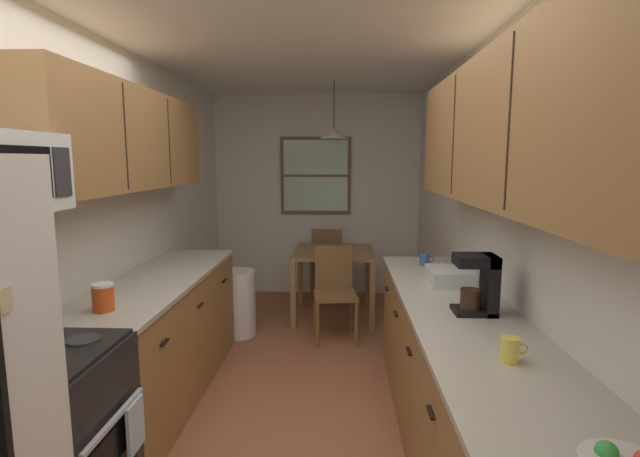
{
  "coord_description": "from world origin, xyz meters",
  "views": [
    {
      "loc": [
        0.31,
        -2.41,
        1.73
      ],
      "look_at": [
        0.15,
        1.24,
        1.2
      ],
      "focal_mm": 26.38,
      "sensor_mm": 36.0,
      "label": 1
    }
  ],
  "objects_px": {
    "storage_canister": "(103,297)",
    "dish_rack": "(449,276)",
    "dining_table": "(333,261)",
    "coffee_maker": "(481,283)",
    "dining_chair_far": "(328,260)",
    "mug_by_coffeemaker": "(510,350)",
    "stove_range": "(40,451)",
    "mug_spare": "(425,260)",
    "dining_chair_near": "(335,288)",
    "trash_bin": "(238,303)"
  },
  "relations": [
    {
      "from": "stove_range",
      "to": "storage_canister",
      "type": "distance_m",
      "value": 0.81
    },
    {
      "from": "dining_table",
      "to": "coffee_maker",
      "type": "xyz_separation_m",
      "value": [
        0.84,
        -2.57,
        0.44
      ]
    },
    {
      "from": "stove_range",
      "to": "coffee_maker",
      "type": "bearing_deg",
      "value": 18.29
    },
    {
      "from": "dining_chair_near",
      "to": "dish_rack",
      "type": "xyz_separation_m",
      "value": [
        0.8,
        -1.28,
        0.45
      ]
    },
    {
      "from": "dining_table",
      "to": "dining_chair_near",
      "type": "relative_size",
      "value": 1.0
    },
    {
      "from": "storage_canister",
      "to": "coffee_maker",
      "type": "relative_size",
      "value": 0.48
    },
    {
      "from": "storage_canister",
      "to": "dining_chair_near",
      "type": "bearing_deg",
      "value": 57.46
    },
    {
      "from": "dining_chair_near",
      "to": "mug_spare",
      "type": "xyz_separation_m",
      "value": [
        0.72,
        -0.75,
        0.45
      ]
    },
    {
      "from": "storage_canister",
      "to": "coffee_maker",
      "type": "distance_m",
      "value": 2.08
    },
    {
      "from": "storage_canister",
      "to": "dining_table",
      "type": "bearing_deg",
      "value": 64.85
    },
    {
      "from": "stove_range",
      "to": "dining_chair_far",
      "type": "height_order",
      "value": "stove_range"
    },
    {
      "from": "stove_range",
      "to": "dining_chair_far",
      "type": "xyz_separation_m",
      "value": [
        1.14,
        3.91,
        0.03
      ]
    },
    {
      "from": "mug_by_coffeemaker",
      "to": "dining_chair_near",
      "type": "bearing_deg",
      "value": 106.74
    },
    {
      "from": "dining_table",
      "to": "dish_rack",
      "type": "height_order",
      "value": "dish_rack"
    },
    {
      "from": "dining_table",
      "to": "dining_chair_far",
      "type": "height_order",
      "value": "dining_chair_far"
    },
    {
      "from": "mug_spare",
      "to": "stove_range",
      "type": "bearing_deg",
      "value": -136.93
    },
    {
      "from": "mug_by_coffeemaker",
      "to": "dining_table",
      "type": "bearing_deg",
      "value": 103.83
    },
    {
      "from": "mug_spare",
      "to": "storage_canister",
      "type": "bearing_deg",
      "value": -148.38
    },
    {
      "from": "stove_range",
      "to": "dining_table",
      "type": "height_order",
      "value": "stove_range"
    },
    {
      "from": "coffee_maker",
      "to": "trash_bin",
      "type": "bearing_deg",
      "value": 132.44
    },
    {
      "from": "dining_chair_near",
      "to": "storage_canister",
      "type": "height_order",
      "value": "storage_canister"
    },
    {
      "from": "dining_table",
      "to": "mug_spare",
      "type": "height_order",
      "value": "mug_spare"
    },
    {
      "from": "mug_by_coffeemaker",
      "to": "trash_bin",
      "type": "bearing_deg",
      "value": 123.78
    },
    {
      "from": "dining_chair_far",
      "to": "trash_bin",
      "type": "bearing_deg",
      "value": -123.45
    },
    {
      "from": "coffee_maker",
      "to": "mug_spare",
      "type": "bearing_deg",
      "value": 94.64
    },
    {
      "from": "dining_chair_far",
      "to": "mug_by_coffeemaker",
      "type": "height_order",
      "value": "mug_by_coffeemaker"
    },
    {
      "from": "dining_table",
      "to": "dish_rack",
      "type": "distance_m",
      "value": 2.13
    },
    {
      "from": "dining_chair_far",
      "to": "mug_by_coffeemaker",
      "type": "bearing_deg",
      "value": -77.26
    },
    {
      "from": "trash_bin",
      "to": "storage_canister",
      "type": "distance_m",
      "value": 2.12
    },
    {
      "from": "dining_chair_near",
      "to": "dish_rack",
      "type": "height_order",
      "value": "dish_rack"
    },
    {
      "from": "trash_bin",
      "to": "storage_canister",
      "type": "height_order",
      "value": "storage_canister"
    },
    {
      "from": "dining_chair_far",
      "to": "storage_canister",
      "type": "bearing_deg",
      "value": -109.29
    },
    {
      "from": "mug_by_coffeemaker",
      "to": "mug_spare",
      "type": "xyz_separation_m",
      "value": [
        -0.04,
        1.79,
        -0.0
      ]
    },
    {
      "from": "trash_bin",
      "to": "mug_by_coffeemaker",
      "type": "height_order",
      "value": "mug_by_coffeemaker"
    },
    {
      "from": "dining_chair_far",
      "to": "mug_by_coffeemaker",
      "type": "distance_m",
      "value": 3.98
    },
    {
      "from": "dining_table",
      "to": "trash_bin",
      "type": "distance_m",
      "value": 1.16
    },
    {
      "from": "stove_range",
      "to": "mug_spare",
      "type": "xyz_separation_m",
      "value": [
        1.97,
        1.85,
        0.48
      ]
    },
    {
      "from": "mug_by_coffeemaker",
      "to": "stove_range",
      "type": "bearing_deg",
      "value": -178.49
    },
    {
      "from": "trash_bin",
      "to": "mug_spare",
      "type": "xyz_separation_m",
      "value": [
        1.68,
        -0.78,
        0.62
      ]
    },
    {
      "from": "coffee_maker",
      "to": "dish_rack",
      "type": "relative_size",
      "value": 0.95
    },
    {
      "from": "stove_range",
      "to": "dining_table",
      "type": "distance_m",
      "value": 3.48
    },
    {
      "from": "trash_bin",
      "to": "mug_spare",
      "type": "distance_m",
      "value": 1.95
    },
    {
      "from": "trash_bin",
      "to": "mug_by_coffeemaker",
      "type": "bearing_deg",
      "value": -56.22
    },
    {
      "from": "mug_spare",
      "to": "dish_rack",
      "type": "bearing_deg",
      "value": -82.31
    },
    {
      "from": "dining_table",
      "to": "mug_by_coffeemaker",
      "type": "distance_m",
      "value": 3.31
    },
    {
      "from": "storage_canister",
      "to": "dish_rack",
      "type": "xyz_separation_m",
      "value": [
        2.05,
        0.68,
        -0.03
      ]
    },
    {
      "from": "dining_table",
      "to": "dining_chair_far",
      "type": "relative_size",
      "value": 1.0
    },
    {
      "from": "dining_chair_near",
      "to": "mug_by_coffeemaker",
      "type": "bearing_deg",
      "value": -73.26
    },
    {
      "from": "stove_range",
      "to": "coffee_maker",
      "type": "distance_m",
      "value": 2.26
    },
    {
      "from": "storage_canister",
      "to": "coffee_maker",
      "type": "xyz_separation_m",
      "value": [
        2.07,
        0.06,
        0.09
      ]
    }
  ]
}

